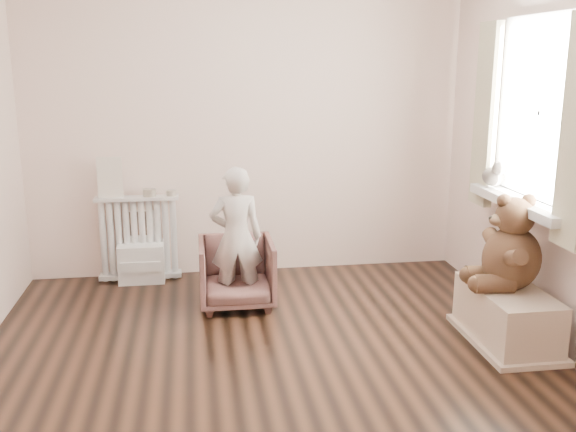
{
  "coord_description": "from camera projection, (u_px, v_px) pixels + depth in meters",
  "views": [
    {
      "loc": [
        -0.44,
        -3.51,
        1.77
      ],
      "look_at": [
        0.15,
        0.45,
        0.8
      ],
      "focal_mm": 40.0,
      "sensor_mm": 36.0,
      "label": 1
    }
  ],
  "objects": [
    {
      "name": "floor",
      "position": [
        274.0,
        363.0,
        3.86
      ],
      "size": [
        3.6,
        3.6,
        0.01
      ],
      "primitive_type": "cube",
      "color": "black",
      "rests_on": "ground"
    },
    {
      "name": "back_wall",
      "position": [
        246.0,
        120.0,
        5.28
      ],
      "size": [
        3.6,
        0.02,
        2.6
      ],
      "primitive_type": "cube",
      "color": "white",
      "rests_on": "ground"
    },
    {
      "name": "front_wall",
      "position": [
        352.0,
        232.0,
        1.82
      ],
      "size": [
        3.6,
        0.02,
        2.6
      ],
      "primitive_type": "cube",
      "color": "white",
      "rests_on": "ground"
    },
    {
      "name": "right_wall",
      "position": [
        573.0,
        142.0,
        3.81
      ],
      "size": [
        0.02,
        3.6,
        2.6
      ],
      "primitive_type": "cube",
      "color": "white",
      "rests_on": "ground"
    },
    {
      "name": "window",
      "position": [
        543.0,
        113.0,
        4.06
      ],
      "size": [
        0.03,
        0.9,
        1.1
      ],
      "primitive_type": "cube",
      "color": "white",
      "rests_on": "right_wall"
    },
    {
      "name": "window_sill",
      "position": [
        521.0,
        203.0,
        4.18
      ],
      "size": [
        0.22,
        1.1,
        0.06
      ],
      "primitive_type": "cube",
      "color": "silver",
      "rests_on": "right_wall"
    },
    {
      "name": "curtain_right",
      "position": [
        486.0,
        115.0,
        4.6
      ],
      "size": [
        0.06,
        0.26,
        1.3
      ],
      "primitive_type": "cube",
      "color": "beige",
      "rests_on": "right_wall"
    },
    {
      "name": "radiator",
      "position": [
        139.0,
        234.0,
        5.25
      ],
      "size": [
        0.67,
        0.13,
        0.7
      ],
      "primitive_type": "cube",
      "color": "silver",
      "rests_on": "floor"
    },
    {
      "name": "paper_doll",
      "position": [
        110.0,
        177.0,
        5.11
      ],
      "size": [
        0.2,
        0.02,
        0.33
      ],
      "primitive_type": "cube",
      "color": "beige",
      "rests_on": "radiator"
    },
    {
      "name": "tin_a",
      "position": [
        149.0,
        193.0,
        5.19
      ],
      "size": [
        0.1,
        0.1,
        0.06
      ],
      "primitive_type": "cylinder",
      "color": "#A59E8C",
      "rests_on": "radiator"
    },
    {
      "name": "tin_b",
      "position": [
        171.0,
        193.0,
        5.21
      ],
      "size": [
        0.08,
        0.08,
        0.04
      ],
      "primitive_type": "cylinder",
      "color": "#A59E8C",
      "rests_on": "radiator"
    },
    {
      "name": "toy_vanity",
      "position": [
        141.0,
        248.0,
        5.25
      ],
      "size": [
        0.37,
        0.26,
        0.58
      ],
      "primitive_type": "cube",
      "color": "silver",
      "rests_on": "floor"
    },
    {
      "name": "armchair",
      "position": [
        237.0,
        273.0,
        4.72
      ],
      "size": [
        0.54,
        0.56,
        0.51
      ],
      "primitive_type": "imported",
      "rotation": [
        0.0,
        0.0,
        -0.01
      ],
      "color": "brown",
      "rests_on": "floor"
    },
    {
      "name": "child",
      "position": [
        236.0,
        237.0,
        4.61
      ],
      "size": [
        0.38,
        0.25,
        1.03
      ],
      "primitive_type": "imported",
      "rotation": [
        0.0,
        0.0,
        3.14
      ],
      "color": "beige",
      "rests_on": "armchair"
    },
    {
      "name": "toy_bench",
      "position": [
        507.0,
        313.0,
        4.11
      ],
      "size": [
        0.4,
        0.76,
        0.36
      ],
      "primitive_type": "cube",
      "color": "beige",
      "rests_on": "floor"
    },
    {
      "name": "teddy_bear",
      "position": [
        513.0,
        240.0,
        4.04
      ],
      "size": [
        0.53,
        0.43,
        0.6
      ],
      "primitive_type": null,
      "rotation": [
        0.0,
        0.0,
        -0.11
      ],
      "color": "#3C2516",
      "rests_on": "toy_bench"
    },
    {
      "name": "plush_cat",
      "position": [
        494.0,
        173.0,
        4.53
      ],
      "size": [
        0.22,
        0.27,
        0.2
      ],
      "primitive_type": null,
      "rotation": [
        0.0,
        0.0,
        -0.32
      ],
      "color": "slate",
      "rests_on": "window_sill"
    }
  ]
}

